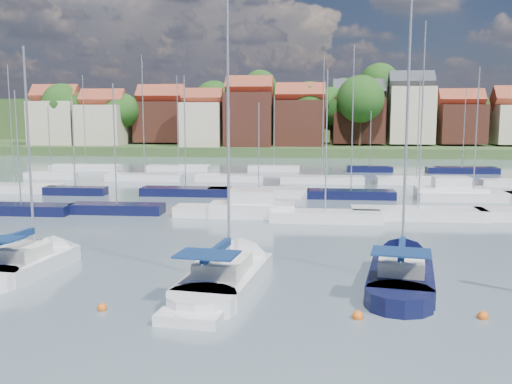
# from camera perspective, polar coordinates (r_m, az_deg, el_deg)

# --- Properties ---
(ground) EXTENTS (260.00, 260.00, 0.00)m
(ground) POSITION_cam_1_polar(r_m,az_deg,el_deg) (66.86, 5.99, 0.52)
(ground) COLOR #495863
(ground) RESTS_ON ground
(sailboat_left) EXTENTS (3.78, 9.81, 13.10)m
(sailboat_left) POSITION_cam_1_polar(r_m,az_deg,el_deg) (34.42, -20.73, -6.44)
(sailboat_left) COLOR silver
(sailboat_left) RESTS_ON ground
(sailboat_centre) EXTENTS (4.77, 12.32, 16.29)m
(sailboat_centre) POSITION_cam_1_polar(r_m,az_deg,el_deg) (30.27, -2.19, -7.90)
(sailboat_centre) COLOR silver
(sailboat_centre) RESTS_ON ground
(sailboat_navy) EXTENTS (5.03, 12.06, 16.21)m
(sailboat_navy) POSITION_cam_1_polar(r_m,az_deg,el_deg) (31.44, 14.37, -7.53)
(sailboat_navy) COLOR black
(sailboat_navy) RESTS_ON ground
(tender) EXTENTS (2.81, 1.54, 0.58)m
(tender) POSITION_cam_1_polar(r_m,az_deg,el_deg) (24.14, -6.77, -12.45)
(tender) COLOR silver
(tender) RESTS_ON ground
(buoy_b) EXTENTS (0.43, 0.43, 0.43)m
(buoy_b) POSITION_cam_1_polar(r_m,az_deg,el_deg) (26.47, -15.14, -11.33)
(buoy_b) COLOR #D85914
(buoy_b) RESTS_ON ground
(buoy_c) EXTENTS (0.45, 0.45, 0.45)m
(buoy_c) POSITION_cam_1_polar(r_m,az_deg,el_deg) (27.39, -5.69, -10.42)
(buoy_c) COLOR #D85914
(buoy_c) RESTS_ON ground
(buoy_d) EXTENTS (0.49, 0.49, 0.49)m
(buoy_d) POSITION_cam_1_polar(r_m,az_deg,el_deg) (24.98, 10.13, -12.36)
(buoy_d) COLOR #D85914
(buoy_d) RESTS_ON ground
(buoy_e) EXTENTS (0.51, 0.51, 0.51)m
(buoy_e) POSITION_cam_1_polar(r_m,az_deg,el_deg) (33.97, 15.42, -7.03)
(buoy_e) COLOR #D85914
(buoy_e) RESTS_ON ground
(buoy_f) EXTENTS (0.47, 0.47, 0.47)m
(buoy_f) POSITION_cam_1_polar(r_m,az_deg,el_deg) (26.41, 21.74, -11.68)
(buoy_f) COLOR #D85914
(buoy_f) RESTS_ON ground
(marina_field) EXTENTS (79.62, 41.41, 15.93)m
(marina_field) POSITION_cam_1_polar(r_m,az_deg,el_deg) (62.04, 7.78, 0.31)
(marina_field) COLOR silver
(marina_field) RESTS_ON ground
(far_shore_town) EXTENTS (212.46, 90.00, 22.27)m
(far_shore_town) POSITION_cam_1_polar(r_m,az_deg,el_deg) (159.04, 6.66, 6.48)
(far_shore_town) COLOR #3E572B
(far_shore_town) RESTS_ON ground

